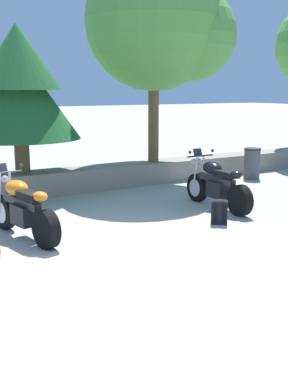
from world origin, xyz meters
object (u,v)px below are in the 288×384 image
(motorcycle_orange_near_left, at_px, (23,209))
(trash_bin, at_px, (252,163))
(rider_backpack, at_px, (219,211))
(pine_tree_far_left, at_px, (18,85))
(motorcycle_black_centre, at_px, (217,185))
(leafy_tree_mid_left, at_px, (162,24))

(motorcycle_orange_near_left, xyz_separation_m, trash_bin, (7.11, 2.03, -0.05))
(rider_backpack, bearing_deg, pine_tree_far_left, 118.77)
(motorcycle_black_centre, relative_size, rider_backpack, 4.39)
(trash_bin, bearing_deg, motorcycle_orange_near_left, -164.09)
(rider_backpack, bearing_deg, trash_bin, 39.45)
(motorcycle_orange_near_left, relative_size, rider_backpack, 4.37)
(motorcycle_orange_near_left, distance_m, motorcycle_black_centre, 4.12)
(motorcycle_orange_near_left, bearing_deg, motorcycle_black_centre, -0.98)
(pine_tree_far_left, height_order, leafy_tree_mid_left, leafy_tree_mid_left)
(pine_tree_far_left, xyz_separation_m, leafy_tree_mid_left, (3.67, -0.27, 1.51))
(leafy_tree_mid_left, bearing_deg, motorcycle_orange_near_left, -147.90)
(motorcycle_black_centre, relative_size, trash_bin, 2.40)
(motorcycle_black_centre, relative_size, leafy_tree_mid_left, 0.39)
(pine_tree_far_left, relative_size, trash_bin, 3.87)
(motorcycle_orange_near_left, distance_m, rider_backpack, 3.53)
(trash_bin, bearing_deg, motorcycle_black_centre, -145.04)
(trash_bin, bearing_deg, rider_backpack, -140.55)
(motorcycle_black_centre, bearing_deg, trash_bin, 34.96)
(leafy_tree_mid_left, distance_m, trash_bin, 4.46)
(rider_backpack, relative_size, trash_bin, 0.55)
(rider_backpack, xyz_separation_m, leafy_tree_mid_left, (1.32, 4.00, 3.82))
(motorcycle_orange_near_left, bearing_deg, trash_bin, 15.91)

